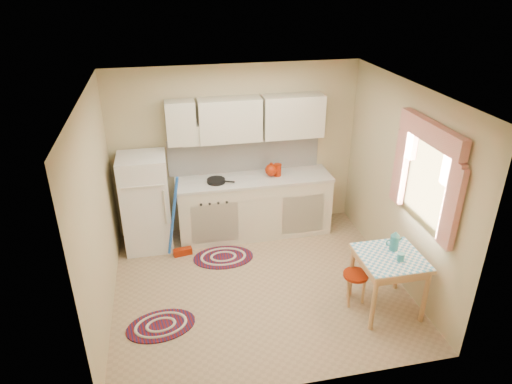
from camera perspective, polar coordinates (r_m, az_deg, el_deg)
room_shell at (r=5.39m, az=1.47°, el=3.75°), size 3.64×3.60×2.52m
fridge at (r=6.57m, az=-13.60°, el=-1.32°), size 0.65×0.60×1.40m
broom at (r=6.30m, az=-9.49°, el=-3.21°), size 0.30×0.17×1.20m
base_cabinets at (r=6.83m, az=-0.25°, el=-1.87°), size 2.25×0.60×0.88m
countertop at (r=6.63m, az=-0.26°, el=1.64°), size 2.27×0.62×0.04m
frying_pan at (r=6.49m, az=-5.01°, el=1.40°), size 0.34×0.34×0.05m
red_kettle at (r=6.63m, az=1.91°, el=2.77°), size 0.24×0.23×0.20m
red_canister at (r=6.66m, az=2.72°, el=2.68°), size 0.13×0.13×0.16m
table at (r=5.63m, az=16.04°, el=-10.81°), size 0.72×0.72×0.72m
stool at (r=5.70m, az=12.18°, el=-11.66°), size 0.31×0.31×0.42m
coffee_pot at (r=5.49m, az=16.93°, el=-5.85°), size 0.14×0.13×0.25m
mug at (r=5.36m, az=17.64°, el=-7.79°), size 0.09×0.09×0.10m
rug_center at (r=6.48m, az=-4.11°, el=-8.14°), size 0.86×0.59×0.02m
rug_left at (r=5.50m, az=-11.79°, el=-16.04°), size 0.85×0.64×0.02m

